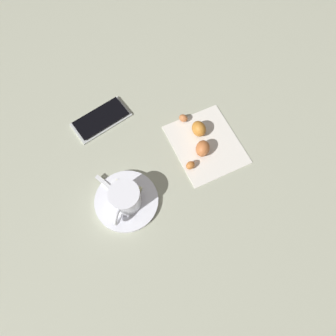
{
  "coord_description": "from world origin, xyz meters",
  "views": [
    {
      "loc": [
        -0.1,
        -0.26,
        0.67
      ],
      "look_at": [
        0.02,
        -0.01,
        0.02
      ],
      "focal_mm": 32.75,
      "sensor_mm": 36.0,
      "label": 1
    }
  ],
  "objects_px": {
    "cell_phone": "(101,119)",
    "sugar_packet": "(128,188)",
    "espresso_cup": "(125,198)",
    "napkin": "(206,144)",
    "croissant": "(198,138)",
    "saucer": "(127,201)",
    "teaspoon": "(122,197)"
  },
  "relations": [
    {
      "from": "espresso_cup",
      "to": "cell_phone",
      "type": "height_order",
      "value": "espresso_cup"
    },
    {
      "from": "teaspoon",
      "to": "cell_phone",
      "type": "height_order",
      "value": "teaspoon"
    },
    {
      "from": "saucer",
      "to": "sugar_packet",
      "type": "bearing_deg",
      "value": 61.19
    },
    {
      "from": "teaspoon",
      "to": "cell_phone",
      "type": "relative_size",
      "value": 0.78
    },
    {
      "from": "teaspoon",
      "to": "sugar_packet",
      "type": "distance_m",
      "value": 0.02
    },
    {
      "from": "napkin",
      "to": "sugar_packet",
      "type": "bearing_deg",
      "value": -172.69
    },
    {
      "from": "saucer",
      "to": "croissant",
      "type": "relative_size",
      "value": 0.97
    },
    {
      "from": "cell_phone",
      "to": "sugar_packet",
      "type": "bearing_deg",
      "value": -92.48
    },
    {
      "from": "napkin",
      "to": "cell_phone",
      "type": "distance_m",
      "value": 0.27
    },
    {
      "from": "saucer",
      "to": "napkin",
      "type": "distance_m",
      "value": 0.24
    },
    {
      "from": "sugar_packet",
      "to": "cell_phone",
      "type": "bearing_deg",
      "value": -48.99
    },
    {
      "from": "napkin",
      "to": "espresso_cup",
      "type": "bearing_deg",
      "value": -166.12
    },
    {
      "from": "teaspoon",
      "to": "napkin",
      "type": "xyz_separation_m",
      "value": [
        0.24,
        0.04,
        -0.01
      ]
    },
    {
      "from": "sugar_packet",
      "to": "napkin",
      "type": "distance_m",
      "value": 0.22
    },
    {
      "from": "saucer",
      "to": "teaspoon",
      "type": "xyz_separation_m",
      "value": [
        -0.01,
        0.01,
        0.01
      ]
    },
    {
      "from": "espresso_cup",
      "to": "sugar_packet",
      "type": "distance_m",
      "value": 0.04
    },
    {
      "from": "teaspoon",
      "to": "croissant",
      "type": "xyz_separation_m",
      "value": [
        0.22,
        0.06,
        0.01
      ]
    },
    {
      "from": "espresso_cup",
      "to": "napkin",
      "type": "height_order",
      "value": "espresso_cup"
    },
    {
      "from": "saucer",
      "to": "croissant",
      "type": "bearing_deg",
      "value": 17.15
    },
    {
      "from": "sugar_packet",
      "to": "espresso_cup",
      "type": "bearing_deg",
      "value": 106.28
    },
    {
      "from": "napkin",
      "to": "cell_phone",
      "type": "bearing_deg",
      "value": 140.06
    },
    {
      "from": "sugar_packet",
      "to": "croissant",
      "type": "height_order",
      "value": "croissant"
    },
    {
      "from": "teaspoon",
      "to": "napkin",
      "type": "bearing_deg",
      "value": 10.42
    },
    {
      "from": "espresso_cup",
      "to": "croissant",
      "type": "relative_size",
      "value": 0.56
    },
    {
      "from": "croissant",
      "to": "sugar_packet",
      "type": "bearing_deg",
      "value": -168.38
    },
    {
      "from": "espresso_cup",
      "to": "teaspoon",
      "type": "bearing_deg",
      "value": 104.55
    },
    {
      "from": "sugar_packet",
      "to": "cell_phone",
      "type": "distance_m",
      "value": 0.2
    },
    {
      "from": "saucer",
      "to": "croissant",
      "type": "xyz_separation_m",
      "value": [
        0.22,
        0.07,
        0.02
      ]
    },
    {
      "from": "sugar_packet",
      "to": "cell_phone",
      "type": "relative_size",
      "value": 0.41
    },
    {
      "from": "espresso_cup",
      "to": "napkin",
      "type": "relative_size",
      "value": 0.46
    },
    {
      "from": "saucer",
      "to": "sugar_packet",
      "type": "distance_m",
      "value": 0.03
    },
    {
      "from": "saucer",
      "to": "cell_phone",
      "type": "xyz_separation_m",
      "value": [
        0.02,
        0.23,
        -0.0
      ]
    }
  ]
}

